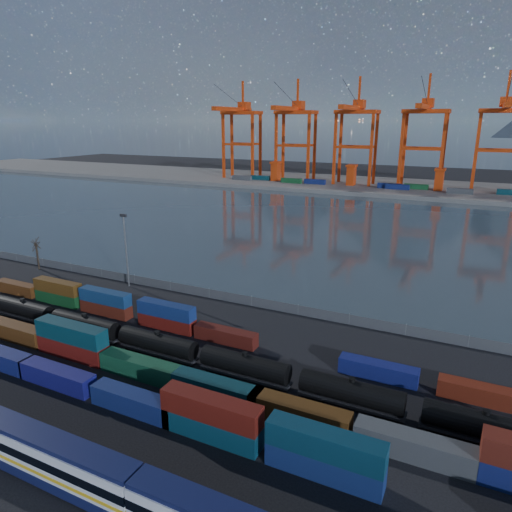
% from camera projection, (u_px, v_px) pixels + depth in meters
% --- Properties ---
extents(ground, '(700.00, 700.00, 0.00)m').
position_uv_depth(ground, '(168.00, 372.00, 68.02)').
color(ground, black).
rests_on(ground, ground).
extents(harbor_water, '(700.00, 700.00, 0.00)m').
position_uv_depth(harbor_water, '(350.00, 228.00, 158.47)').
color(harbor_water, '#2F3C44').
rests_on(harbor_water, ground).
extents(far_quay, '(700.00, 70.00, 2.00)m').
position_uv_depth(far_quay, '(400.00, 187.00, 248.64)').
color(far_quay, '#514F4C').
rests_on(far_quay, ground).
extents(distant_mountains, '(2470.00, 1100.00, 520.00)m').
position_uv_depth(distant_mountains, '(506.00, 56.00, 1357.06)').
color(distant_mountains, '#1E2630').
rests_on(distant_mountains, ground).
extents(container_row_south, '(140.77, 2.55, 5.44)m').
position_uv_depth(container_row_south, '(84.00, 381.00, 61.77)').
color(container_row_south, '#494A4E').
rests_on(container_row_south, ground).
extents(container_row_mid, '(142.28, 2.63, 5.61)m').
position_uv_depth(container_row_mid, '(185.00, 376.00, 62.88)').
color(container_row_mid, '#3C3E41').
rests_on(container_row_mid, ground).
extents(container_row_north, '(140.38, 2.29, 4.89)m').
position_uv_depth(container_row_north, '(140.00, 313.00, 84.13)').
color(container_row_north, '#111358').
rests_on(container_row_north, ground).
extents(tanker_string, '(91.49, 3.01, 4.30)m').
position_uv_depth(tanker_string, '(199.00, 354.00, 68.70)').
color(tanker_string, black).
rests_on(tanker_string, ground).
extents(waterfront_fence, '(160.12, 0.12, 2.20)m').
position_uv_depth(waterfront_fence, '(252.00, 301.00, 91.86)').
color(waterfront_fence, '#595B5E').
rests_on(waterfront_fence, ground).
extents(bare_tree, '(2.21, 2.16, 8.23)m').
position_uv_depth(bare_tree, '(37.00, 253.00, 113.95)').
color(bare_tree, black).
rests_on(bare_tree, ground).
extents(yard_light_mast, '(1.60, 0.40, 16.60)m').
position_uv_depth(yard_light_mast, '(126.00, 247.00, 100.38)').
color(yard_light_mast, slate).
rests_on(yard_light_mast, ground).
extents(gantry_cranes, '(197.49, 43.17, 58.46)m').
position_uv_depth(gantry_cranes, '(390.00, 121.00, 236.22)').
color(gantry_cranes, red).
rests_on(gantry_cranes, ground).
extents(quay_containers, '(172.58, 10.99, 2.60)m').
position_uv_depth(quay_containers, '(375.00, 185.00, 240.09)').
color(quay_containers, navy).
rests_on(quay_containers, far_quay).
extents(straddle_carriers, '(140.00, 7.00, 11.10)m').
position_uv_depth(straddle_carriers, '(394.00, 177.00, 239.14)').
color(straddle_carriers, red).
rests_on(straddle_carriers, far_quay).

